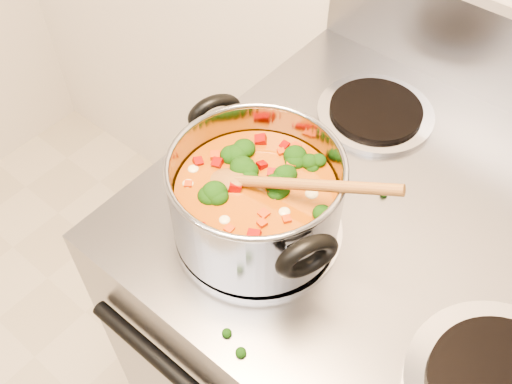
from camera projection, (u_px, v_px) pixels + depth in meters
electric_range at (377, 358)px, 1.17m from camera, size 0.79×0.71×1.08m
stockpot at (256, 199)px, 0.75m from camera, size 0.29×0.23×0.14m
wooden_spoon at (265, 182)px, 0.72m from camera, size 0.26×0.11×0.10m
cooktop_crumbs at (253, 255)px, 0.78m from camera, size 0.29×0.25×0.01m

